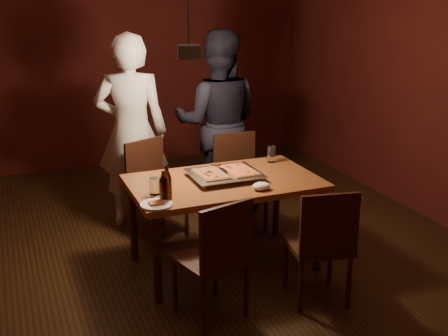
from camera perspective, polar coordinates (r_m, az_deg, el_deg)
name	(u,v)px	position (r m, az deg, el deg)	size (l,w,h in m)	color
room_shell	(190,97)	(4.40, -3.50, 7.18)	(6.00, 6.00, 6.00)	#331E0E
dining_table	(224,189)	(4.50, 0.00, -2.11)	(1.50, 0.90, 0.75)	#995227
chair_far_left	(152,180)	(5.18, -7.32, -1.18)	(0.55, 0.55, 0.49)	#38190F
chair_far_right	(238,172)	(5.36, 1.43, -0.39)	(0.44, 0.44, 0.49)	#38190F
chair_near_left	(217,250)	(3.80, -0.70, -8.31)	(0.52, 0.52, 0.49)	#38190F
chair_near_right	(323,237)	(4.05, 10.01, -6.87)	(0.49, 0.49, 0.49)	#38190F
pizza_tray	(225,175)	(4.51, 0.07, -0.76)	(0.55, 0.45, 0.05)	silver
pizza_meat	(211,174)	(4.45, -1.35, -0.57)	(0.21, 0.34, 0.02)	maroon
pizza_cheese	(239,170)	(4.53, 1.56, -0.21)	(0.22, 0.35, 0.02)	gold
spatula	(224,170)	(4.52, 0.02, -0.19)	(0.09, 0.24, 0.04)	silver
beer_bottle_a	(163,186)	(4.03, -6.19, -1.84)	(0.06, 0.06, 0.22)	black
beer_bottle_b	(167,184)	(4.03, -5.81, -1.58)	(0.07, 0.07, 0.26)	black
water_glass_left	(155,186)	(4.18, -7.05, -1.85)	(0.08, 0.08, 0.13)	silver
water_glass_right	(271,154)	(4.94, 4.83, 1.42)	(0.07, 0.07, 0.14)	silver
plate_slice	(156,204)	(3.98, -6.88, -3.69)	(0.23, 0.23, 0.03)	white
napkin	(261,186)	(4.26, 3.81, -1.85)	(0.14, 0.11, 0.06)	white
diner_white	(132,132)	(5.35, -9.37, 3.65)	(0.67, 0.44, 1.84)	silver
diner_dark	(218,123)	(5.66, -0.64, 4.64)	(0.89, 0.70, 1.84)	black
pendant_lamp	(189,50)	(4.35, -3.59, 11.85)	(0.18, 0.18, 1.10)	black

